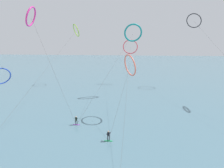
{
  "coord_description": "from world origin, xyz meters",
  "views": [
    {
      "loc": [
        2.93,
        -3.65,
        15.0
      ],
      "look_at": [
        0.0,
        23.95,
        8.65
      ],
      "focal_mm": 29.45,
      "sensor_mm": 36.0,
      "label": 1
    }
  ],
  "objects_px": {
    "kite_coral": "(130,65)",
    "kite_magenta": "(31,17)",
    "surfer_emerald": "(108,137)",
    "kite_cobalt": "(0,76)",
    "kite_lime": "(76,31)",
    "surfer_violet": "(76,121)",
    "kite_teal": "(133,33)",
    "kite_crimson": "(130,47)",
    "kite_charcoal": "(194,21)"
  },
  "relations": [
    {
      "from": "kite_cobalt",
      "to": "kite_magenta",
      "type": "xyz_separation_m",
      "value": [
        7.5,
        0.6,
        11.41
      ]
    },
    {
      "from": "surfer_emerald",
      "to": "kite_cobalt",
      "type": "distance_m",
      "value": 25.82
    },
    {
      "from": "kite_crimson",
      "to": "kite_teal",
      "type": "xyz_separation_m",
      "value": [
        0.79,
        -15.62,
        4.07
      ]
    },
    {
      "from": "surfer_emerald",
      "to": "surfer_violet",
      "type": "distance_m",
      "value": 8.3
    },
    {
      "from": "kite_teal",
      "to": "kite_magenta",
      "type": "bearing_deg",
      "value": 31.36
    },
    {
      "from": "surfer_violet",
      "to": "surfer_emerald",
      "type": "bearing_deg",
      "value": -31.97
    },
    {
      "from": "surfer_violet",
      "to": "kite_coral",
      "type": "distance_m",
      "value": 14.52
    },
    {
      "from": "surfer_emerald",
      "to": "kite_magenta",
      "type": "relative_size",
      "value": 0.08
    },
    {
      "from": "kite_teal",
      "to": "surfer_violet",
      "type": "bearing_deg",
      "value": 54.32
    },
    {
      "from": "surfer_violet",
      "to": "kite_magenta",
      "type": "relative_size",
      "value": 0.08
    },
    {
      "from": "surfer_emerald",
      "to": "kite_charcoal",
      "type": "relative_size",
      "value": 0.03
    },
    {
      "from": "surfer_emerald",
      "to": "kite_charcoal",
      "type": "height_order",
      "value": "kite_charcoal"
    },
    {
      "from": "surfer_violet",
      "to": "kite_coral",
      "type": "relative_size",
      "value": 0.13
    },
    {
      "from": "kite_magenta",
      "to": "kite_lime",
      "type": "distance_m",
      "value": 30.3
    },
    {
      "from": "kite_crimson",
      "to": "kite_lime",
      "type": "relative_size",
      "value": 1.07
    },
    {
      "from": "surfer_violet",
      "to": "kite_coral",
      "type": "xyz_separation_m",
      "value": [
        9.58,
        4.73,
        9.83
      ]
    },
    {
      "from": "kite_magenta",
      "to": "kite_crimson",
      "type": "distance_m",
      "value": 37.92
    },
    {
      "from": "kite_charcoal",
      "to": "kite_lime",
      "type": "height_order",
      "value": "kite_charcoal"
    },
    {
      "from": "kite_lime",
      "to": "kite_cobalt",
      "type": "bearing_deg",
      "value": 134.98
    },
    {
      "from": "kite_crimson",
      "to": "kite_teal",
      "type": "relative_size",
      "value": 2.46
    },
    {
      "from": "kite_magenta",
      "to": "kite_coral",
      "type": "bearing_deg",
      "value": 84.41
    },
    {
      "from": "surfer_violet",
      "to": "kite_charcoal",
      "type": "relative_size",
      "value": 0.03
    },
    {
      "from": "kite_coral",
      "to": "kite_magenta",
      "type": "distance_m",
      "value": 20.76
    },
    {
      "from": "kite_crimson",
      "to": "kite_lime",
      "type": "bearing_deg",
      "value": -177.54
    },
    {
      "from": "kite_charcoal",
      "to": "kite_teal",
      "type": "xyz_separation_m",
      "value": [
        -19.71,
        -13.88,
        -4.33
      ]
    },
    {
      "from": "surfer_emerald",
      "to": "kite_teal",
      "type": "relative_size",
      "value": 0.08
    },
    {
      "from": "kite_crimson",
      "to": "kite_magenta",
      "type": "bearing_deg",
      "value": -123.84
    },
    {
      "from": "surfer_violet",
      "to": "kite_charcoal",
      "type": "bearing_deg",
      "value": 54.81
    },
    {
      "from": "kite_charcoal",
      "to": "surfer_violet",
      "type": "bearing_deg",
      "value": 87.5
    },
    {
      "from": "kite_cobalt",
      "to": "kite_lime",
      "type": "height_order",
      "value": "kite_lime"
    },
    {
      "from": "surfer_emerald",
      "to": "surfer_violet",
      "type": "xyz_separation_m",
      "value": [
        -6.6,
        5.03,
        0.0
      ]
    },
    {
      "from": "kite_charcoal",
      "to": "kite_lime",
      "type": "relative_size",
      "value": 1.05
    },
    {
      "from": "kite_coral",
      "to": "kite_teal",
      "type": "relative_size",
      "value": 0.57
    },
    {
      "from": "kite_charcoal",
      "to": "kite_lime",
      "type": "xyz_separation_m",
      "value": [
        -39.45,
        -0.51,
        -2.82
      ]
    },
    {
      "from": "kite_coral",
      "to": "kite_charcoal",
      "type": "bearing_deg",
      "value": -62.13
    },
    {
      "from": "kite_teal",
      "to": "kite_crimson",
      "type": "bearing_deg",
      "value": -97.08
    },
    {
      "from": "kite_charcoal",
      "to": "kite_teal",
      "type": "height_order",
      "value": "kite_charcoal"
    },
    {
      "from": "surfer_violet",
      "to": "kite_crimson",
      "type": "distance_m",
      "value": 39.78
    },
    {
      "from": "kite_cobalt",
      "to": "surfer_emerald",
      "type": "bearing_deg",
      "value": 114.09
    },
    {
      "from": "surfer_violet",
      "to": "kite_charcoal",
      "type": "distance_m",
      "value": 50.41
    },
    {
      "from": "surfer_emerald",
      "to": "kite_crimson",
      "type": "height_order",
      "value": "kite_crimson"
    },
    {
      "from": "kite_charcoal",
      "to": "kite_teal",
      "type": "relative_size",
      "value": 2.41
    },
    {
      "from": "kite_cobalt",
      "to": "kite_teal",
      "type": "bearing_deg",
      "value": 167.4
    },
    {
      "from": "surfer_emerald",
      "to": "kite_coral",
      "type": "distance_m",
      "value": 14.17
    },
    {
      "from": "kite_teal",
      "to": "surfer_emerald",
      "type": "bearing_deg",
      "value": 72.36
    },
    {
      "from": "surfer_violet",
      "to": "kite_charcoal",
      "type": "xyz_separation_m",
      "value": [
        29.81,
        34.86,
        20.92
      ]
    },
    {
      "from": "kite_coral",
      "to": "kite_lime",
      "type": "xyz_separation_m",
      "value": [
        -19.22,
        29.62,
        8.27
      ]
    },
    {
      "from": "surfer_emerald",
      "to": "surfer_violet",
      "type": "height_order",
      "value": "same"
    },
    {
      "from": "kite_cobalt",
      "to": "kite_coral",
      "type": "distance_m",
      "value": 26.35
    },
    {
      "from": "kite_cobalt",
      "to": "kite_magenta",
      "type": "relative_size",
      "value": 0.71
    }
  ]
}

